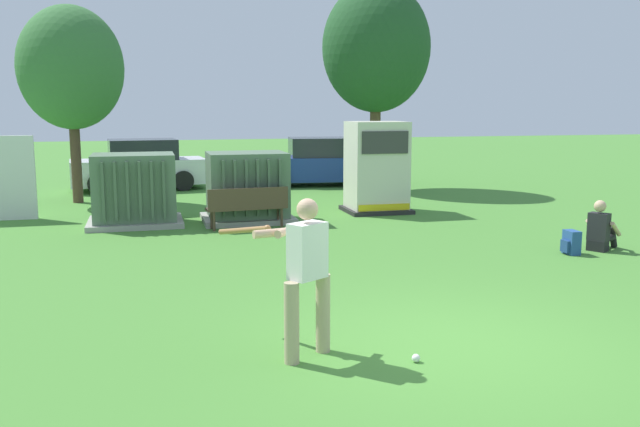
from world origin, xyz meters
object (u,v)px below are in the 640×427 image
generator_enclosure (377,168)px  seated_spectator (601,230)px  sports_ball (416,358)px  backpack (571,243)px  batter (304,269)px  transformer_west (134,191)px  parked_car_left_of_center (318,163)px  park_bench (248,205)px  transformer_mid_west (247,188)px  parked_car_leftmost (140,166)px

generator_enclosure → seated_spectator: bearing=-65.1°
sports_ball → seated_spectator: seated_spectator is taller
generator_enclosure → sports_ball: generator_enclosure is taller
seated_spectator → backpack: bearing=-166.7°
batter → seated_spectator: batter is taller
batter → seated_spectator: bearing=30.6°
transformer_west → batter: 9.18m
parked_car_left_of_center → transformer_west: bearing=-132.5°
generator_enclosure → sports_ball: (-3.00, -9.91, -1.09)m
park_bench → backpack: park_bench is taller
transformer_west → batter: size_ratio=1.21×
transformer_west → park_bench: (2.41, -1.13, -0.25)m
transformer_mid_west → parked_car_leftmost: (-2.46, 6.98, -0.04)m
sports_ball → parked_car_left_of_center: size_ratio=0.02×
park_bench → sports_ball: park_bench is taller
transformer_mid_west → batter: 8.89m
park_bench → sports_ball: size_ratio=20.33×
generator_enclosure → backpack: bearing=-72.4°
transformer_west → parked_car_left_of_center: 8.85m
batter → backpack: batter is taller
transformer_west → parked_car_leftmost: 6.85m
transformer_west → parked_car_leftmost: same height
generator_enclosure → seated_spectator: generator_enclosure is taller
park_bench → transformer_west: bearing=154.9°
generator_enclosure → sports_ball: 10.42m
transformer_mid_west → generator_enclosure: size_ratio=0.91×
transformer_west → park_bench: bearing=-25.1°
transformer_mid_west → park_bench: transformer_mid_west is taller
backpack → park_bench: bearing=142.5°
batter → parked_car_left_of_center: batter is taller
transformer_west → generator_enclosure: size_ratio=0.91×
backpack → transformer_mid_west: bearing=135.6°
park_bench → backpack: bearing=-37.5°
seated_spectator → sports_ball: bearing=-141.5°
generator_enclosure → seated_spectator: (2.55, -5.49, -0.76)m
parked_car_left_of_center → sports_ball: bearing=-100.7°
generator_enclosure → parked_car_leftmost: size_ratio=0.53×
transformer_mid_west → sports_ball: size_ratio=23.33×
generator_enclosure → parked_car_leftmost: (-5.86, 6.41, -0.38)m
transformer_mid_west → generator_enclosure: generator_enclosure is taller
batter → seated_spectator: size_ratio=1.81×
transformer_west → batter: bearing=-78.4°
batter → backpack: (5.91, 3.76, -0.76)m
transformer_west → backpack: 9.38m
generator_enclosure → park_bench: size_ratio=1.26×
park_bench → parked_car_left_of_center: 8.45m
generator_enclosure → park_bench: generator_enclosure is taller
transformer_west → batter: (1.85, -8.99, 0.19)m
backpack → sports_ball: bearing=-138.5°
transformer_mid_west → seated_spectator: transformer_mid_west is taller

